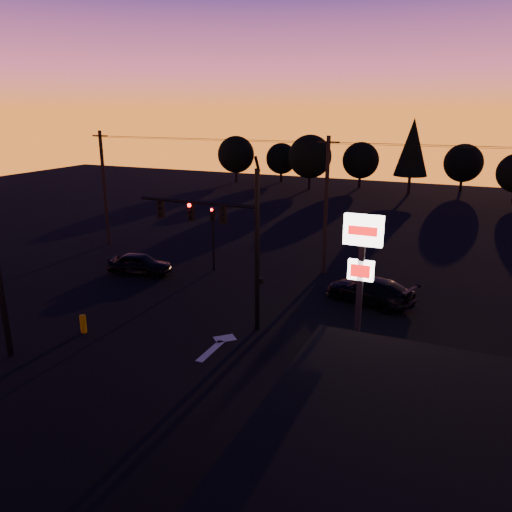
% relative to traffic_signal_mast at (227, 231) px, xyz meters
% --- Properties ---
extents(ground, '(120.00, 120.00, 0.00)m').
position_rel_traffic_signal_mast_xyz_m(ground, '(0.10, -3.99, -4.94)').
color(ground, black).
rests_on(ground, ground).
extents(lane_arrow, '(1.20, 3.10, 0.01)m').
position_rel_traffic_signal_mast_xyz_m(lane_arrow, '(0.60, -2.33, -4.93)').
color(lane_arrow, beige).
rests_on(lane_arrow, ground).
extents(traffic_signal_mast, '(6.79, 0.52, 8.58)m').
position_rel_traffic_signal_mast_xyz_m(traffic_signal_mast, '(0.00, 0.00, 0.00)').
color(traffic_signal_mast, black).
rests_on(traffic_signal_mast, ground).
extents(secondary_signal, '(0.30, 0.31, 4.35)m').
position_rel_traffic_signal_mast_xyz_m(secondary_signal, '(-4.90, 7.49, -2.07)').
color(secondary_signal, black).
rests_on(secondary_signal, ground).
extents(pylon_sign, '(1.50, 0.28, 6.80)m').
position_rel_traffic_signal_mast_xyz_m(pylon_sign, '(7.10, -2.49, -0.02)').
color(pylon_sign, black).
rests_on(pylon_sign, ground).
extents(utility_pole_0, '(1.40, 0.26, 9.00)m').
position_rel_traffic_signal_mast_xyz_m(utility_pole_0, '(-15.90, 10.01, -0.34)').
color(utility_pole_0, black).
rests_on(utility_pole_0, ground).
extents(utility_pole_1, '(1.40, 0.26, 9.00)m').
position_rel_traffic_signal_mast_xyz_m(utility_pole_1, '(2.10, 10.01, -0.34)').
color(utility_pole_1, black).
rests_on(utility_pole_1, ground).
extents(power_wires, '(36.00, 1.22, 0.07)m').
position_rel_traffic_signal_mast_xyz_m(power_wires, '(2.10, 10.01, 3.63)').
color(power_wires, black).
rests_on(power_wires, ground).
extents(bollard, '(0.30, 0.30, 0.90)m').
position_rel_traffic_signal_mast_xyz_m(bollard, '(-6.11, -3.77, -4.48)').
color(bollard, '#B38900').
rests_on(bollard, ground).
extents(tree_0, '(5.36, 5.36, 6.74)m').
position_rel_traffic_signal_mast_xyz_m(tree_0, '(-21.90, 46.01, -0.88)').
color(tree_0, black).
rests_on(tree_0, ground).
extents(tree_1, '(4.54, 4.54, 5.71)m').
position_rel_traffic_signal_mast_xyz_m(tree_1, '(-15.90, 49.01, -1.50)').
color(tree_1, black).
rests_on(tree_1, ground).
extents(tree_2, '(5.77, 5.78, 7.26)m').
position_rel_traffic_signal_mast_xyz_m(tree_2, '(-9.90, 44.01, -0.57)').
color(tree_2, black).
rests_on(tree_2, ground).
extents(tree_3, '(4.95, 4.95, 6.22)m').
position_rel_traffic_signal_mast_xyz_m(tree_3, '(-3.90, 48.01, -1.19)').
color(tree_3, black).
rests_on(tree_3, ground).
extents(tree_4, '(4.18, 4.18, 9.50)m').
position_rel_traffic_signal_mast_xyz_m(tree_4, '(3.10, 45.01, 0.99)').
color(tree_4, black).
rests_on(tree_4, ground).
extents(tree_5, '(4.95, 4.95, 6.22)m').
position_rel_traffic_signal_mast_xyz_m(tree_5, '(9.10, 50.01, -1.19)').
color(tree_5, black).
rests_on(tree_5, ground).
extents(car_left, '(4.44, 2.47, 1.43)m').
position_rel_traffic_signal_mast_xyz_m(car_left, '(-8.99, 4.78, -4.22)').
color(car_left, black).
rests_on(car_left, ground).
extents(car_right, '(5.53, 3.54, 1.49)m').
position_rel_traffic_signal_mast_xyz_m(car_right, '(6.02, 5.80, -4.19)').
color(car_right, black).
rests_on(car_right, ground).
extents(suv_parked, '(2.21, 4.77, 1.32)m').
position_rel_traffic_signal_mast_xyz_m(suv_parked, '(9.99, -6.29, -4.27)').
color(suv_parked, black).
rests_on(suv_parked, ground).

